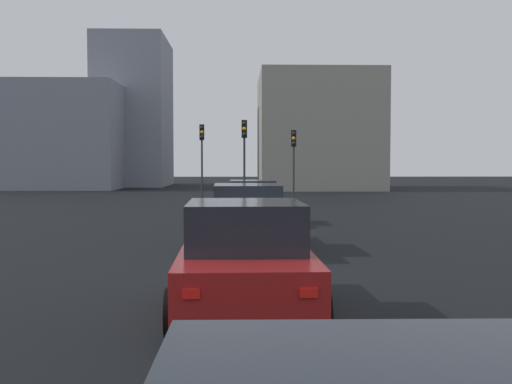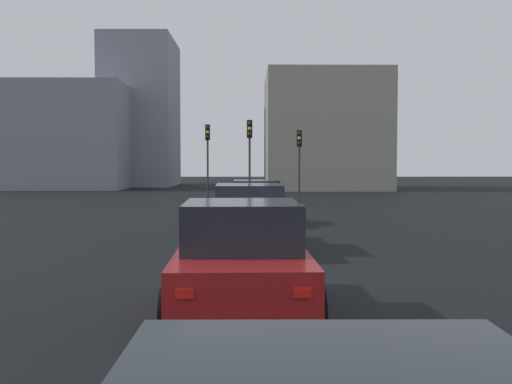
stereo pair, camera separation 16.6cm
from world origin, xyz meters
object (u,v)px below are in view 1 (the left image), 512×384
object	(u,v)px
car_silver_second	(247,218)
car_red_third	(245,260)
traffic_light_near_right	(294,150)
traffic_light_far_left	(202,146)
traffic_light_near_left	(244,144)
car_white_lead	(252,202)

from	to	relation	value
car_silver_second	car_red_third	bearing A→B (deg)	177.65
traffic_light_near_right	car_red_third	bearing A→B (deg)	0.41
car_red_third	traffic_light_far_left	distance (m)	27.31
traffic_light_near_left	car_silver_second	bearing A→B (deg)	-0.68
car_silver_second	traffic_light_near_left	size ratio (longest dim) A/B	1.12
traffic_light_near_right	traffic_light_near_left	bearing A→B (deg)	-40.64
traffic_light_near_left	car_red_third	bearing A→B (deg)	-0.87
car_white_lead	traffic_light_far_left	bearing A→B (deg)	9.70
traffic_light_near_left	traffic_light_far_left	size ratio (longest dim) A/B	0.99
car_red_third	traffic_light_far_left	size ratio (longest dim) A/B	0.97
car_silver_second	car_white_lead	bearing A→B (deg)	-3.85
car_red_third	traffic_light_near_left	xyz separation A→B (m)	(22.56, -0.15, 2.31)
car_white_lead	car_silver_second	xyz separation A→B (m)	(-6.61, 0.27, 0.04)
car_silver_second	traffic_light_near_left	xyz separation A→B (m)	(15.94, -0.05, 2.31)
car_white_lead	car_red_third	xyz separation A→B (m)	(-13.23, 0.37, 0.04)
car_silver_second	traffic_light_near_right	bearing A→B (deg)	-10.09
car_silver_second	traffic_light_far_left	distance (m)	20.76
traffic_light_near_left	traffic_light_far_left	bearing A→B (deg)	-152.38
car_silver_second	traffic_light_far_left	xyz separation A→B (m)	(20.49, 2.38, 2.34)
car_red_third	traffic_light_near_right	world-z (taller)	traffic_light_near_right
traffic_light_near_right	traffic_light_far_left	world-z (taller)	traffic_light_far_left
car_red_third	traffic_light_far_left	world-z (taller)	traffic_light_far_left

